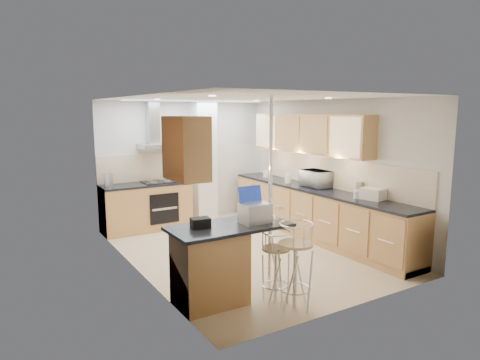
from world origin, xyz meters
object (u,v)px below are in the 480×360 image
microwave (316,179)px  bar_stool_near (276,266)px  bread_bin (373,194)px  bar_stool_end (295,265)px  laptop (255,213)px

microwave → bar_stool_near: microwave is taller
bar_stool_near → bread_bin: 2.41m
bar_stool_near → bar_stool_end: (0.09, -0.27, 0.08)m
microwave → laptop: 2.88m
bar_stool_near → microwave: bearing=35.8°
laptop → microwave: bearing=32.8°
bar_stool_near → bar_stool_end: size_ratio=0.85×
bar_stool_end → bread_bin: bearing=-58.4°
microwave → bread_bin: 1.32m
bread_bin → bar_stool_near: bearing=-178.1°
laptop → bar_stool_near: bearing=-66.8°
microwave → bread_bin: microwave is taller
bar_stool_end → bread_bin: bread_bin is taller
bar_stool_end → bar_stool_near: bearing=28.8°
bar_stool_end → laptop: bearing=32.1°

